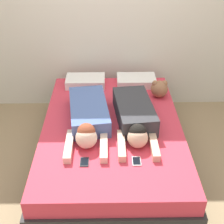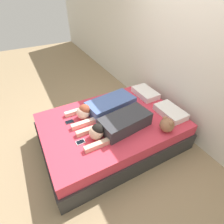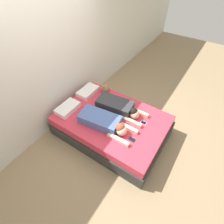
% 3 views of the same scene
% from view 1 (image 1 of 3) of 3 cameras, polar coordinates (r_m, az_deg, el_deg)
% --- Properties ---
extents(ground_plane, '(12.00, 12.00, 0.00)m').
position_cam_1_polar(ground_plane, '(3.61, 0.00, -8.39)').
color(ground_plane, '#9E8460').
extents(wall_back, '(12.00, 0.06, 2.60)m').
position_cam_1_polar(wall_back, '(4.09, -0.29, 17.65)').
color(wall_back, silver).
rests_on(wall_back, ground_plane).
extents(bed, '(1.52, 2.18, 0.48)m').
position_cam_1_polar(bed, '(3.46, 0.00, -5.47)').
color(bed, '#2D2D2D').
rests_on(bed, ground_plane).
extents(pillow_head_left, '(0.49, 0.30, 0.10)m').
position_cam_1_polar(pillow_head_left, '(4.05, -4.88, 5.64)').
color(pillow_head_left, white).
rests_on(pillow_head_left, bed).
extents(pillow_head_right, '(0.49, 0.30, 0.10)m').
position_cam_1_polar(pillow_head_right, '(4.05, 4.46, 5.72)').
color(pillow_head_right, white).
rests_on(pillow_head_right, bed).
extents(person_left, '(0.48, 1.14, 0.24)m').
position_cam_1_polar(person_left, '(3.26, -4.37, -0.91)').
color(person_left, '#4C66A5').
rests_on(person_left, bed).
extents(person_right, '(0.44, 1.07, 0.23)m').
position_cam_1_polar(person_right, '(3.25, 4.19, -0.86)').
color(person_right, '#333338').
rests_on(person_right, bed).
extents(cell_phone_left, '(0.08, 0.12, 0.01)m').
position_cam_1_polar(cell_phone_left, '(2.85, -5.08, -9.08)').
color(cell_phone_left, '#2D2D33').
rests_on(cell_phone_left, bed).
extents(cell_phone_right, '(0.08, 0.12, 0.01)m').
position_cam_1_polar(cell_phone_right, '(2.86, 4.51, -8.96)').
color(cell_phone_right, silver).
rests_on(cell_phone_right, bed).
extents(plush_toy, '(0.20, 0.20, 0.21)m').
position_cam_1_polar(plush_toy, '(3.79, 8.65, 4.26)').
color(plush_toy, '#996647').
rests_on(plush_toy, bed).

